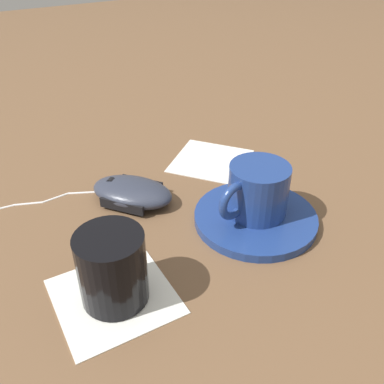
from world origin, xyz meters
The scene contains 8 objects.
ground_plane centered at (0.00, 0.00, 0.00)m, with size 3.00×3.00×0.00m, color brown.
saucer centered at (-0.01, -0.11, 0.01)m, with size 0.15×0.15×0.01m, color navy.
coffee_cup centered at (-0.01, -0.11, 0.04)m, with size 0.07×0.10×0.07m.
computer_mouse centered at (0.11, 0.01, 0.01)m, with size 0.13×0.12×0.03m.
mouse_cable centered at (0.17, 0.14, 0.00)m, with size 0.04×0.18×0.00m.
napkin_under_glass centered at (-0.04, 0.09, 0.00)m, with size 0.12×0.12×0.00m, color silver.
drinking_glass centered at (-0.04, 0.09, 0.04)m, with size 0.07×0.07×0.08m, color black.
napkin_spare centered at (0.15, -0.14, 0.00)m, with size 0.11×0.11×0.00m, color silver.
Camera 1 is at (-0.35, 0.17, 0.34)m, focal length 40.00 mm.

